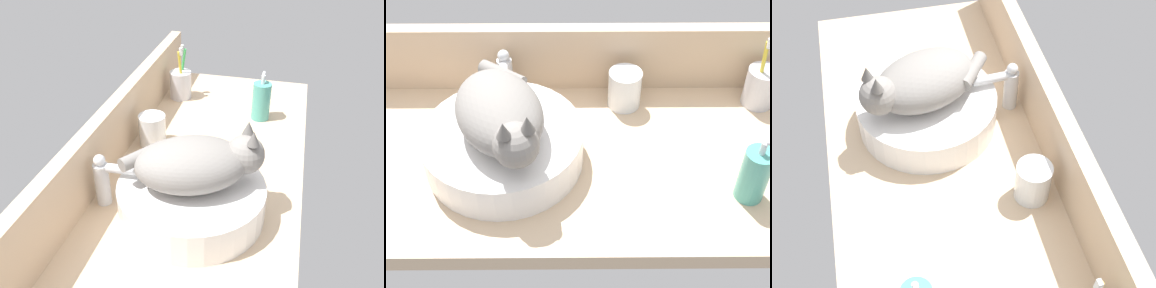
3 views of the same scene
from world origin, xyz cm
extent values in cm
cube|color=#D1B28E|center=(0.00, 0.00, -2.00)|extent=(130.34, 53.35, 4.00)
cube|color=#CCAD8C|center=(0.00, 24.88, 8.27)|extent=(130.34, 3.60, 16.53)
cylinder|color=white|center=(-16.60, -1.50, 4.19)|extent=(33.86, 33.86, 8.37)
ellipsoid|color=gray|center=(-16.60, -1.50, 13.87)|extent=(24.99, 29.50, 11.00)
sphere|color=gray|center=(-12.24, -12.55, 15.37)|extent=(8.80, 8.80, 8.80)
cone|color=#635F5B|center=(-9.83, -12.67, 20.77)|extent=(2.80, 2.80, 3.20)
cone|color=#635F5B|center=(-13.92, -14.28, 20.77)|extent=(2.80, 2.80, 3.20)
cylinder|color=gray|center=(-16.95, 9.79, 14.37)|extent=(10.90, 8.81, 3.20)
cylinder|color=silver|center=(-17.88, 19.93, 5.50)|extent=(3.60, 3.60, 11.00)
cylinder|color=silver|center=(-17.58, 14.94, 10.40)|extent=(2.79, 10.11, 2.20)
sphere|color=silver|center=(-17.88, 19.93, 12.20)|extent=(2.80, 2.80, 2.80)
cylinder|color=teal|center=(33.83, -11.94, 6.10)|extent=(5.83, 5.83, 12.20)
cylinder|color=silver|center=(33.83, -11.94, 13.60)|extent=(1.20, 1.20, 2.80)
cylinder|color=silver|center=(42.67, 17.27, 4.82)|extent=(7.55, 7.55, 9.64)
cylinder|color=yellow|center=(41.69, 16.78, 8.90)|extent=(1.57, 2.26, 17.04)
cube|color=white|center=(41.69, 16.78, 17.40)|extent=(1.30, 0.99, 2.50)
cylinder|color=white|center=(10.37, 16.96, 4.68)|extent=(7.82, 7.82, 9.37)
cylinder|color=silver|center=(10.37, 16.96, 3.03)|extent=(6.88, 6.88, 6.06)
camera|label=1|loc=(-91.02, -20.14, 67.35)|focal=40.00mm
camera|label=2|loc=(-1.35, -81.91, 84.38)|focal=50.00mm
camera|label=3|loc=(75.35, -12.87, 96.84)|focal=50.00mm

